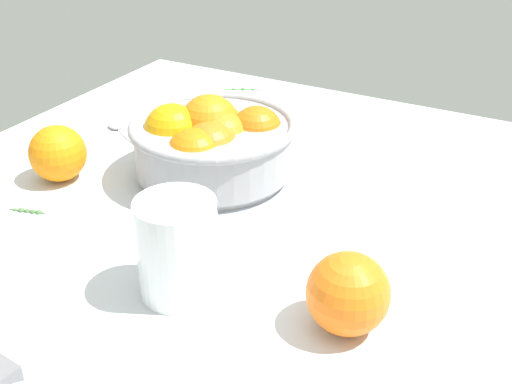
{
  "coord_description": "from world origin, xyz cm",
  "views": [
    {
      "loc": [
        27.99,
        -56.82,
        43.26
      ],
      "look_at": [
        -3.55,
        1.54,
        6.06
      ],
      "focal_mm": 45.03,
      "sensor_mm": 36.0,
      "label": 1
    }
  ],
  "objects": [
    {
      "name": "herb_sprig_1",
      "position": [
        -32.34,
        -7.79,
        0.28
      ],
      "size": [
        4.92,
        1.8,
        0.9
      ],
      "color": "#476D3F",
      "rests_on": "ground_plane"
    },
    {
      "name": "loose_orange_1",
      "position": [
        -35.04,
        1.28,
        4.01
      ],
      "size": [
        8.02,
        8.02,
        8.02
      ],
      "primitive_type": "sphere",
      "color": "orange",
      "rests_on": "ground_plane"
    },
    {
      "name": "loose_orange_3",
      "position": [
        12.32,
        -9.0,
        4.17
      ],
      "size": [
        8.34,
        8.34,
        8.34
      ],
      "primitive_type": "sphere",
      "color": "orange",
      "rests_on": "ground_plane"
    },
    {
      "name": "second_glass",
      "position": [
        -5.51,
        -12.02,
        4.85
      ],
      "size": [
        8.57,
        8.57,
        11.05
      ],
      "color": "white",
      "rests_on": "ground_plane"
    },
    {
      "name": "spoon",
      "position": [
        -36.8,
        17.49,
        0.43
      ],
      "size": [
        14.09,
        8.72,
        1.0
      ],
      "color": "silver",
      "rests_on": "ground_plane"
    },
    {
      "name": "fruit_bowl",
      "position": [
        -16.18,
        12.06,
        5.3
      ],
      "size": [
        23.44,
        23.44,
        11.61
      ],
      "color": "#99999E",
      "rests_on": "ground_plane"
    },
    {
      "name": "herb_sprig_0",
      "position": [
        -29.98,
        45.32,
        0.24
      ],
      "size": [
        6.95,
        3.49,
        0.8
      ],
      "color": "#3C7732",
      "rests_on": "ground_plane"
    },
    {
      "name": "ground_plane",
      "position": [
        0.0,
        0.0,
        -1.5
      ],
      "size": [
        111.01,
        106.71,
        3.0
      ],
      "primitive_type": "cube",
      "color": "silver"
    }
  ]
}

